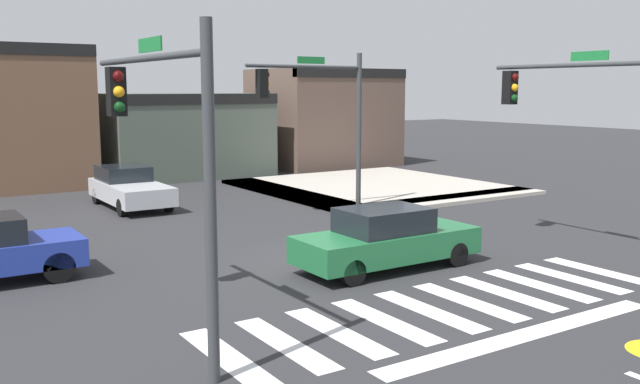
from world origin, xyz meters
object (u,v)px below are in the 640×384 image
Objects in this scene: car_silver at (129,188)px; car_green at (386,239)px; traffic_signal_southeast at (595,112)px; traffic_signal_southwest at (160,129)px; traffic_signal_northeast at (319,104)px.

car_green is at bearing 11.35° from car_silver.
car_silver is at bearing 27.55° from traffic_signal_southeast.
traffic_signal_southeast reaches higher than traffic_signal_southwest.
traffic_signal_northeast is at bearing 13.73° from traffic_signal_southeast.
car_silver is at bearing -78.65° from car_green.
traffic_signal_southwest is 1.16× the size of car_silver.
traffic_signal_northeast is 1.00× the size of traffic_signal_southeast.
traffic_signal_southeast is 16.51m from car_silver.
car_green is 12.55m from car_silver.
traffic_signal_southeast reaches higher than car_silver.
traffic_signal_southeast is (2.29, -9.37, -0.04)m from traffic_signal_northeast.
car_silver is (-7.50, 14.38, -3.08)m from traffic_signal_southeast.
traffic_signal_northeast is 9.65m from traffic_signal_southeast.
traffic_signal_southwest reaches higher than car_silver.
traffic_signal_southeast is at bearing -91.24° from traffic_signal_southwest.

